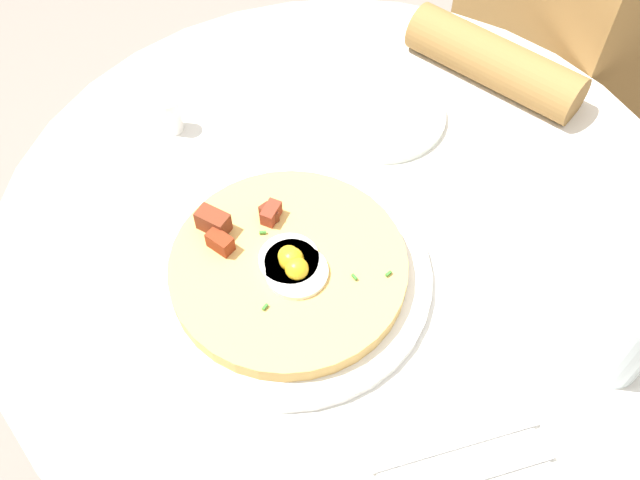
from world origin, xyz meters
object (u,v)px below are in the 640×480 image
at_px(breakfast_pizza, 287,266).
at_px(bread_plate, 382,114).
at_px(knife, 455,443).
at_px(salt_shaker, 171,115).
at_px(water_glass, 625,336).
at_px(fork, 469,478).
at_px(person_seated, 543,95).
at_px(pizza_plate, 289,276).
at_px(dining_table, 345,295).

distance_m(breakfast_pizza, bread_plate, 0.29).
xyz_separation_m(knife, salt_shaker, (-0.54, -0.14, 0.02)).
bearing_deg(knife, water_glass, 11.93).
bearing_deg(fork, bread_plate, 80.76).
distance_m(person_seated, water_glass, 0.73).
distance_m(person_seated, breakfast_pizza, 0.77).
distance_m(bread_plate, salt_shaker, 0.29).
relative_size(breakfast_pizza, water_glass, 2.40).
bearing_deg(breakfast_pizza, knife, 18.58).
height_order(pizza_plate, water_glass, water_glass).
bearing_deg(bread_plate, knife, -16.05).
xyz_separation_m(person_seated, fork, (0.63, -0.55, 0.24)).
bearing_deg(fork, pizza_plate, 111.69).
height_order(dining_table, fork, fork).
bearing_deg(pizza_plate, bread_plate, 132.97).
bearing_deg(breakfast_pizza, dining_table, 115.47).
xyz_separation_m(person_seated, water_glass, (0.57, -0.35, 0.29)).
xyz_separation_m(dining_table, knife, (0.30, -0.01, 0.18)).
relative_size(water_glass, salt_shaker, 2.15).
relative_size(pizza_plate, knife, 1.85).
distance_m(dining_table, water_glass, 0.41).
xyz_separation_m(breakfast_pizza, water_glass, (0.23, 0.28, 0.03)).
xyz_separation_m(fork, salt_shaker, (-0.57, -0.14, 0.02)).
bearing_deg(salt_shaker, bread_plate, 72.30).
relative_size(person_seated, pizza_plate, 3.40).
bearing_deg(bread_plate, salt_shaker, -107.70).
bearing_deg(salt_shaker, breakfast_pizza, 11.77).
bearing_deg(breakfast_pizza, person_seated, 118.31).
relative_size(pizza_plate, salt_shaker, 6.29).
distance_m(knife, salt_shaker, 0.55).
distance_m(breakfast_pizza, salt_shaker, 0.29).
bearing_deg(water_glass, salt_shaker, -146.25).
bearing_deg(water_glass, dining_table, -146.28).
bearing_deg(knife, salt_shaker, 111.12).
relative_size(pizza_plate, water_glass, 2.93).
bearing_deg(bread_plate, pizza_plate, -47.03).
xyz_separation_m(dining_table, breakfast_pizza, (0.05, -0.10, 0.20)).
height_order(fork, water_glass, water_glass).
height_order(water_glass, salt_shaker, water_glass).
distance_m(pizza_plate, fork, 0.30).
bearing_deg(salt_shaker, water_glass, 33.75).
bearing_deg(breakfast_pizza, bread_plate, 132.67).
relative_size(knife, water_glass, 1.58).
height_order(bread_plate, water_glass, water_glass).
bearing_deg(fork, knife, 90.00).
xyz_separation_m(person_seated, knife, (0.59, -0.55, 0.24)).
bearing_deg(person_seated, water_glass, -31.38).
distance_m(dining_table, breakfast_pizza, 0.23).
bearing_deg(knife, dining_table, 93.29).
bearing_deg(salt_shaker, person_seated, 94.76).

